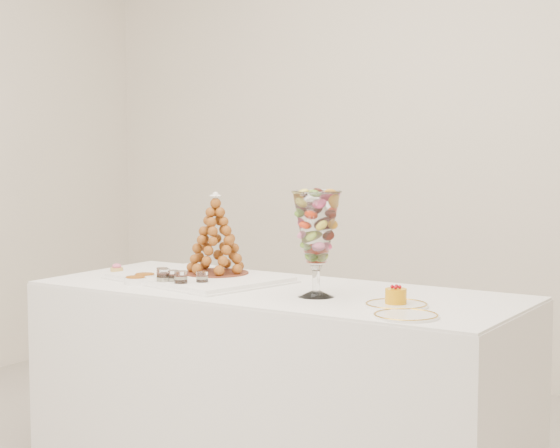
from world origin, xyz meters
The scene contains 16 objects.
room_walls centered at (0.00, 0.00, 1.78)m, with size 4.54×4.04×2.82m.
buffet_table centered at (0.02, 0.29, 0.37)m, with size 1.94×0.78×0.74m.
lace_tray centered at (-0.36, 0.30, 0.75)m, with size 0.65×0.49×0.02m, color white.
macaron_vase centered at (0.24, 0.21, 0.99)m, with size 0.18×0.18×0.39m.
cake_plate centered at (0.58, 0.18, 0.74)m, with size 0.22×0.22×0.01m, color white.
spare_plate centered at (0.69, 0.02, 0.74)m, with size 0.22×0.22×0.01m, color white.
pink_tart centered at (-0.84, 0.32, 0.75)m, with size 0.06×0.06×0.04m.
verrine_a centered at (-0.45, 0.16, 0.77)m, with size 0.05×0.05×0.06m, color white.
verrine_b centered at (-0.36, 0.12, 0.77)m, with size 0.05×0.05×0.06m, color white.
verrine_c centered at (-0.24, 0.16, 0.77)m, with size 0.05×0.05×0.06m, color white.
verrine_d centered at (-0.39, 0.09, 0.77)m, with size 0.05×0.05×0.07m, color white.
verrine_e centered at (-0.30, 0.09, 0.77)m, with size 0.05×0.05×0.07m, color white.
ramekin_back centered at (-0.54, 0.16, 0.75)m, with size 0.09×0.09×0.03m, color white.
ramekin_front centered at (-0.52, 0.08, 0.75)m, with size 0.09×0.09×0.03m, color white.
croquembouche centered at (-0.34, 0.38, 0.92)m, with size 0.28×0.28×0.34m.
mousse_cake centered at (0.58, 0.18, 0.77)m, with size 0.08×0.08×0.07m.
Camera 1 is at (1.95, -2.76, 1.32)m, focal length 60.00 mm.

